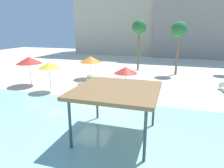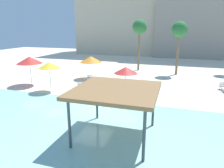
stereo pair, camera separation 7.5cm
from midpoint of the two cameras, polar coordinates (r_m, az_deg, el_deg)
ground_plane at (r=15.08m, az=-5.45°, el=-6.45°), size 80.00×80.00×0.00m
lagoon_water at (r=10.93m, az=-16.43°, el=-15.97°), size 44.00×13.50×0.04m
shade_pavilion at (r=10.22m, az=1.05°, el=-2.12°), size 4.20×4.20×2.69m
beach_umbrella_red_0 at (r=16.64m, az=3.76°, el=3.93°), size 1.94×1.94×2.57m
beach_umbrella_orange_1 at (r=23.14m, az=-6.18°, el=6.97°), size 2.50×2.50×2.59m
beach_umbrella_yellow_2 at (r=18.99m, az=-17.49°, el=5.09°), size 1.96×1.96×2.70m
beach_umbrella_red_3 at (r=21.85m, az=-22.50°, el=6.24°), size 2.48×2.48×2.90m
lounge_chair_0 at (r=21.64m, az=-6.36°, el=1.22°), size 1.38×1.97×0.74m
lounge_chair_3 at (r=16.82m, az=-3.68°, el=-2.88°), size 1.53×1.92×0.74m
lounge_chair_6 at (r=18.93m, az=-9.14°, el=-0.96°), size 1.25×1.98×0.74m
palm_tree_0 at (r=27.92m, az=7.61°, el=15.34°), size 1.90×1.90×6.77m
palm_tree_2 at (r=26.21m, az=18.36°, el=14.09°), size 1.90×1.90×6.46m
hotel_block_0 at (r=48.79m, az=4.87°, el=20.18°), size 22.33×10.87×19.43m
hotel_block_1 at (r=46.55m, az=27.79°, el=18.88°), size 23.29×9.47×19.56m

